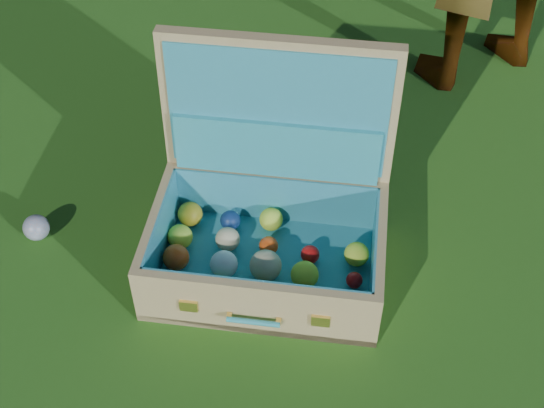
{
  "coord_description": "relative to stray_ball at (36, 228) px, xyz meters",
  "views": [
    {
      "loc": [
        0.2,
        -1.22,
        1.49
      ],
      "look_at": [
        -0.04,
        0.07,
        0.17
      ],
      "focal_mm": 50.0,
      "sensor_mm": 36.0,
      "label": 1
    }
  ],
  "objects": [
    {
      "name": "ground",
      "position": [
        0.66,
        0.0,
        -0.04
      ],
      "size": [
        60.0,
        60.0,
        0.0
      ],
      "primitive_type": "plane",
      "color": "#215114",
      "rests_on": "ground"
    },
    {
      "name": "suitcase",
      "position": [
        0.61,
        0.06,
        0.12
      ],
      "size": [
        0.59,
        0.47,
        0.55
      ],
      "rotation": [
        0.0,
        0.0,
        0.05
      ],
      "color": "tan",
      "rests_on": "ground"
    },
    {
      "name": "stray_ball",
      "position": [
        0.0,
        0.0,
        0.0
      ],
      "size": [
        0.07,
        0.07,
        0.07
      ],
      "primitive_type": "sphere",
      "color": "teal",
      "rests_on": "ground"
    }
  ]
}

